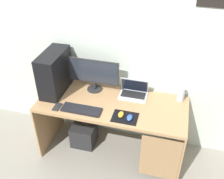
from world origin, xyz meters
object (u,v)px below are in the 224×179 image
at_px(pc_tower, 55,72).
at_px(mouse_right, 130,118).
at_px(monitor, 94,74).
at_px(speaker, 181,94).
at_px(subwoofer, 84,134).
at_px(keyboard, 81,110).
at_px(cell_phone, 57,107).
at_px(laptop, 134,92).
at_px(mouse_left, 121,114).

relative_size(pc_tower, mouse_right, 5.02).
xyz_separation_m(monitor, speaker, (0.97, 0.05, -0.14)).
distance_m(monitor, subwoofer, 0.84).
xyz_separation_m(speaker, subwoofer, (-1.08, -0.20, -0.68)).
height_order(pc_tower, keyboard, pc_tower).
height_order(monitor, cell_phone, monitor).
distance_m(pc_tower, cell_phone, 0.40).
bearing_deg(laptop, pc_tower, -171.29).
distance_m(laptop, mouse_left, 0.39).
bearing_deg(mouse_left, speaker, 37.17).
bearing_deg(pc_tower, monitor, 16.25).
bearing_deg(cell_phone, mouse_left, 2.95).
height_order(speaker, mouse_left, speaker).
xyz_separation_m(mouse_right, cell_phone, (-0.78, -0.01, -0.02)).
height_order(laptop, speaker, laptop).
xyz_separation_m(laptop, subwoofer, (-0.57, -0.16, -0.64)).
bearing_deg(speaker, subwoofer, -169.33).
bearing_deg(cell_phone, mouse_right, 0.76).
xyz_separation_m(laptop, mouse_right, (0.04, -0.41, -0.02)).
relative_size(mouse_right, cell_phone, 0.74).
height_order(keyboard, subwoofer, keyboard).
relative_size(monitor, subwoofer, 2.03).
xyz_separation_m(pc_tower, monitor, (0.42, 0.12, -0.02)).
relative_size(mouse_right, subwoofer, 0.34).
bearing_deg(speaker, laptop, -175.59).
bearing_deg(cell_phone, laptop, 29.89).
relative_size(mouse_left, mouse_right, 1.00).
bearing_deg(keyboard, monitor, 88.21).
xyz_separation_m(mouse_left, mouse_right, (0.09, -0.03, 0.00)).
distance_m(speaker, cell_phone, 1.34).
relative_size(cell_phone, subwoofer, 0.46).
distance_m(keyboard, cell_phone, 0.27).
xyz_separation_m(monitor, mouse_right, (0.50, -0.40, -0.20)).
height_order(speaker, keyboard, speaker).
relative_size(laptop, subwoofer, 1.09).
bearing_deg(mouse_left, laptop, 82.39).
relative_size(pc_tower, keyboard, 1.15).
bearing_deg(pc_tower, speaker, 7.13).
bearing_deg(monitor, keyboard, -91.79).
bearing_deg(mouse_right, pc_tower, 163.00).
bearing_deg(subwoofer, cell_phone, -123.00).
bearing_deg(cell_phone, monitor, 55.70).
distance_m(keyboard, mouse_right, 0.51).
height_order(speaker, cell_phone, speaker).
distance_m(monitor, keyboard, 0.45).
relative_size(mouse_left, cell_phone, 0.74).
xyz_separation_m(monitor, cell_phone, (-0.28, -0.41, -0.21)).
bearing_deg(cell_phone, pc_tower, 114.94).
bearing_deg(mouse_right, monitor, 141.26).
xyz_separation_m(laptop, speaker, (0.51, 0.04, 0.04)).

